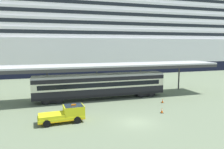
{
  "coord_description": "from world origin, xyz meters",
  "views": [
    {
      "loc": [
        -9.56,
        -22.05,
        8.88
      ],
      "look_at": [
        -0.36,
        8.3,
        4.5
      ],
      "focal_mm": 34.59,
      "sensor_mm": 36.0,
      "label": 1
    }
  ],
  "objects": [
    {
      "name": "ground_plane",
      "position": [
        0.0,
        0.0,
        0.0
      ],
      "size": [
        400.0,
        400.0,
        0.0
      ],
      "primitive_type": "plane",
      "color": "#647256"
    },
    {
      "name": "train_carriage",
      "position": [
        -1.2,
        11.84,
        2.3
      ],
      "size": [
        21.53,
        2.81,
        4.11
      ],
      "color": "black",
      "rests_on": "ground"
    },
    {
      "name": "traffic_cone_mid",
      "position": [
        4.63,
        2.19,
        0.35
      ],
      "size": [
        0.36,
        0.36,
        0.71
      ],
      "color": "black",
      "rests_on": "ground"
    },
    {
      "name": "service_truck",
      "position": [
        -7.7,
        2.52,
        0.99
      ],
      "size": [
        5.31,
        2.49,
        2.02
      ],
      "color": "yellow",
      "rests_on": "ground"
    },
    {
      "name": "cruise_ship",
      "position": [
        18.45,
        52.99,
        12.55
      ],
      "size": [
        128.86,
        28.99,
        37.33
      ],
      "color": "black",
      "rests_on": "ground"
    },
    {
      "name": "traffic_cone_near",
      "position": [
        7.28,
        6.64,
        0.33
      ],
      "size": [
        0.36,
        0.36,
        0.66
      ],
      "color": "black",
      "rests_on": "ground"
    },
    {
      "name": "platform_canopy",
      "position": [
        -1.2,
        12.26,
        5.42
      ],
      "size": [
        41.96,
        5.72,
        5.66
      ],
      "color": "#B9B9B9",
      "rests_on": "ground"
    }
  ]
}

